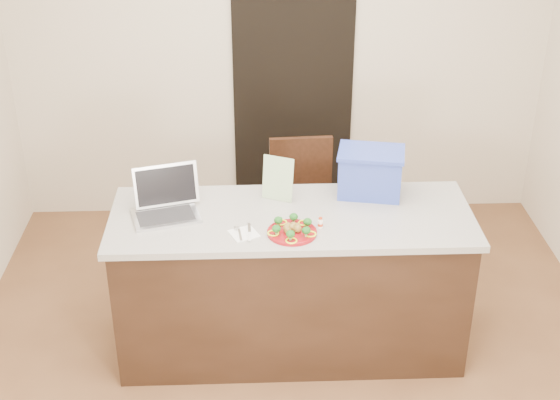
{
  "coord_description": "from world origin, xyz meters",
  "views": [
    {
      "loc": [
        -0.22,
        -3.57,
        3.09
      ],
      "look_at": [
        -0.07,
        0.2,
        1.05
      ],
      "focal_mm": 50.0,
      "sensor_mm": 36.0,
      "label": 1
    }
  ],
  "objects_px": {
    "island": "(291,282)",
    "chair": "(301,200)",
    "napkin": "(244,234)",
    "blue_box": "(370,172)",
    "laptop": "(166,201)",
    "yogurt_bottle": "(320,224)",
    "plate": "(292,232)"
  },
  "relations": [
    {
      "from": "laptop",
      "to": "chair",
      "type": "distance_m",
      "value": 1.23
    },
    {
      "from": "island",
      "to": "chair",
      "type": "distance_m",
      "value": 0.87
    },
    {
      "from": "laptop",
      "to": "chair",
      "type": "xyz_separation_m",
      "value": [
        0.82,
        0.8,
        -0.44
      ]
    },
    {
      "from": "laptop",
      "to": "chair",
      "type": "bearing_deg",
      "value": 28.68
    },
    {
      "from": "island",
      "to": "yogurt_bottle",
      "type": "xyz_separation_m",
      "value": [
        0.15,
        -0.15,
        0.48
      ]
    },
    {
      "from": "plate",
      "to": "napkin",
      "type": "height_order",
      "value": "plate"
    },
    {
      "from": "napkin",
      "to": "yogurt_bottle",
      "type": "distance_m",
      "value": 0.42
    },
    {
      "from": "plate",
      "to": "island",
      "type": "bearing_deg",
      "value": 87.46
    },
    {
      "from": "plate",
      "to": "laptop",
      "type": "xyz_separation_m",
      "value": [
        -0.7,
        0.27,
        0.06
      ]
    },
    {
      "from": "island",
      "to": "blue_box",
      "type": "distance_m",
      "value": 0.8
    },
    {
      "from": "island",
      "to": "yogurt_bottle",
      "type": "bearing_deg",
      "value": -44.14
    },
    {
      "from": "plate",
      "to": "yogurt_bottle",
      "type": "height_order",
      "value": "yogurt_bottle"
    },
    {
      "from": "island",
      "to": "plate",
      "type": "bearing_deg",
      "value": -92.54
    },
    {
      "from": "laptop",
      "to": "yogurt_bottle",
      "type": "bearing_deg",
      "value": -28.92
    },
    {
      "from": "plate",
      "to": "napkin",
      "type": "bearing_deg",
      "value": 178.73
    },
    {
      "from": "plate",
      "to": "chair",
      "type": "height_order",
      "value": "chair"
    },
    {
      "from": "island",
      "to": "plate",
      "type": "distance_m",
      "value": 0.51
    },
    {
      "from": "island",
      "to": "chair",
      "type": "height_order",
      "value": "chair"
    },
    {
      "from": "island",
      "to": "napkin",
      "type": "bearing_deg",
      "value": -143.71
    },
    {
      "from": "island",
      "to": "laptop",
      "type": "bearing_deg",
      "value": 174.98
    },
    {
      "from": "plate",
      "to": "napkin",
      "type": "relative_size",
      "value": 1.95
    },
    {
      "from": "laptop",
      "to": "blue_box",
      "type": "xyz_separation_m",
      "value": [
        1.18,
        0.19,
        0.07
      ]
    },
    {
      "from": "napkin",
      "to": "blue_box",
      "type": "height_order",
      "value": "blue_box"
    },
    {
      "from": "plate",
      "to": "napkin",
      "type": "distance_m",
      "value": 0.26
    },
    {
      "from": "laptop",
      "to": "blue_box",
      "type": "bearing_deg",
      "value": -6.43
    },
    {
      "from": "chair",
      "to": "plate",
      "type": "bearing_deg",
      "value": -99.74
    },
    {
      "from": "yogurt_bottle",
      "to": "chair",
      "type": "height_order",
      "value": "yogurt_bottle"
    },
    {
      "from": "yogurt_bottle",
      "to": "napkin",
      "type": "bearing_deg",
      "value": -172.76
    },
    {
      "from": "plate",
      "to": "chair",
      "type": "distance_m",
      "value": 1.13
    },
    {
      "from": "plate",
      "to": "blue_box",
      "type": "relative_size",
      "value": 0.63
    },
    {
      "from": "napkin",
      "to": "blue_box",
      "type": "bearing_deg",
      "value": 30.94
    },
    {
      "from": "napkin",
      "to": "yogurt_bottle",
      "type": "relative_size",
      "value": 2.22
    }
  ]
}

